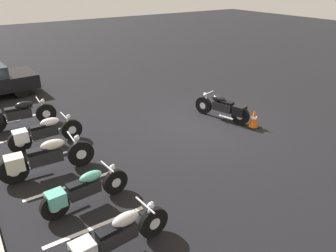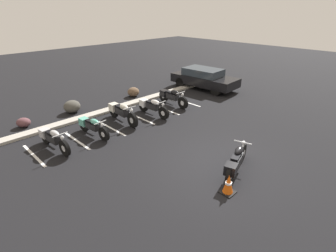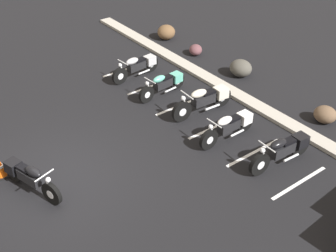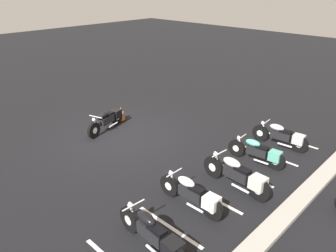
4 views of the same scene
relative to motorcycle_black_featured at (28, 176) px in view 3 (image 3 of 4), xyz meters
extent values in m
plane|color=black|center=(0.05, 0.77, -0.44)|extent=(60.00, 60.00, 0.00)
cylinder|color=black|center=(0.81, 0.23, -0.13)|extent=(0.63, 0.28, 0.63)
cylinder|color=silver|center=(0.81, 0.23, -0.13)|extent=(0.26, 0.18, 0.24)
cylinder|color=black|center=(-0.60, -0.18, -0.13)|extent=(0.63, 0.28, 0.63)
cylinder|color=silver|center=(-0.60, -0.18, -0.13)|extent=(0.26, 0.18, 0.24)
cube|color=black|center=(0.06, 0.02, 0.02)|extent=(0.77, 0.46, 0.29)
ellipsoid|color=black|center=(0.24, 0.07, 0.27)|extent=(0.58, 0.39, 0.23)
cube|color=black|center=(-0.10, -0.03, 0.21)|extent=(0.47, 0.34, 0.08)
cube|color=black|center=(-0.56, -0.16, 0.05)|extent=(0.46, 0.43, 0.32)
cylinder|color=silver|center=(0.70, 0.20, 0.12)|extent=(0.25, 0.12, 0.51)
cylinder|color=silver|center=(0.65, 0.19, 0.37)|extent=(0.20, 0.58, 0.03)
sphere|color=silver|center=(0.77, 0.22, 0.29)|extent=(0.13, 0.13, 0.13)
cylinder|color=silver|center=(-0.21, 0.08, -0.27)|extent=(0.52, 0.21, 0.07)
cylinder|color=black|center=(-3.40, 4.89, -0.13)|extent=(0.16, 0.62, 0.62)
cylinder|color=silver|center=(-3.40, 4.89, -0.13)|extent=(0.14, 0.24, 0.23)
cylinder|color=black|center=(-3.52, 6.34, -0.13)|extent=(0.16, 0.62, 0.62)
cylinder|color=silver|center=(-3.52, 6.34, -0.13)|extent=(0.14, 0.24, 0.23)
cube|color=black|center=(-3.46, 5.66, 0.01)|extent=(0.32, 0.73, 0.28)
ellipsoid|color=#B7B7BC|center=(-3.45, 5.48, 0.26)|extent=(0.28, 0.54, 0.22)
cube|color=black|center=(-3.48, 5.82, 0.19)|extent=(0.26, 0.43, 0.07)
cube|color=#B7B7BC|center=(-3.51, 6.29, 0.04)|extent=(0.37, 0.40, 0.32)
cylinder|color=silver|center=(-3.41, 5.01, 0.11)|extent=(0.08, 0.25, 0.50)
cylinder|color=silver|center=(-3.41, 5.06, 0.35)|extent=(0.58, 0.08, 0.03)
sphere|color=silver|center=(-3.40, 4.94, 0.28)|extent=(0.13, 0.13, 0.13)
cylinder|color=silver|center=(-3.35, 5.90, -0.27)|extent=(0.11, 0.52, 0.07)
cylinder|color=black|center=(-1.77, 4.91, -0.14)|extent=(0.16, 0.60, 0.59)
cylinder|color=silver|center=(-1.77, 4.91, -0.14)|extent=(0.13, 0.23, 0.23)
cylinder|color=black|center=(-1.89, 6.30, -0.14)|extent=(0.16, 0.60, 0.59)
cylinder|color=silver|center=(-1.89, 6.30, -0.14)|extent=(0.13, 0.23, 0.23)
cube|color=black|center=(-1.83, 5.65, -0.01)|extent=(0.31, 0.70, 0.27)
ellipsoid|color=#59B29E|center=(-1.82, 5.47, 0.23)|extent=(0.27, 0.52, 0.22)
cube|color=black|center=(-1.85, 5.80, 0.17)|extent=(0.25, 0.41, 0.07)
cube|color=#59B29E|center=(-1.88, 6.25, 0.02)|extent=(0.35, 0.39, 0.31)
cylinder|color=silver|center=(-1.78, 5.02, 0.09)|extent=(0.07, 0.24, 0.48)
cylinder|color=silver|center=(-1.79, 5.07, 0.32)|extent=(0.56, 0.08, 0.03)
sphere|color=silver|center=(-1.78, 4.95, 0.25)|extent=(0.13, 0.13, 0.13)
cylinder|color=silver|center=(-1.73, 5.88, -0.28)|extent=(0.10, 0.50, 0.06)
cylinder|color=black|center=(-0.17, 5.13, -0.10)|extent=(0.17, 0.69, 0.68)
cylinder|color=silver|center=(-0.17, 5.13, -0.10)|extent=(0.15, 0.27, 0.26)
cylinder|color=black|center=(-0.07, 6.73, -0.10)|extent=(0.17, 0.69, 0.68)
cylinder|color=silver|center=(-0.07, 6.73, -0.10)|extent=(0.15, 0.27, 0.26)
cube|color=black|center=(-0.12, 5.98, 0.06)|extent=(0.34, 0.80, 0.31)
ellipsoid|color=beige|center=(-0.13, 5.77, 0.34)|extent=(0.30, 0.60, 0.25)
cube|color=black|center=(-0.11, 6.16, 0.27)|extent=(0.28, 0.47, 0.08)
cube|color=beige|center=(-0.08, 6.68, 0.09)|extent=(0.40, 0.44, 0.35)
cylinder|color=silver|center=(-0.16, 5.25, 0.17)|extent=(0.08, 0.27, 0.55)
cylinder|color=silver|center=(-0.16, 5.31, 0.44)|extent=(0.64, 0.08, 0.04)
sphere|color=silver|center=(-0.17, 5.18, 0.36)|extent=(0.15, 0.15, 0.15)
cylinder|color=silver|center=(0.04, 6.23, -0.25)|extent=(0.11, 0.57, 0.07)
cylinder|color=black|center=(1.45, 4.82, -0.13)|extent=(0.12, 0.63, 0.63)
cylinder|color=silver|center=(1.45, 4.82, -0.13)|extent=(0.12, 0.24, 0.24)
cylinder|color=black|center=(1.43, 6.30, -0.13)|extent=(0.12, 0.63, 0.63)
cylinder|color=silver|center=(1.43, 6.30, -0.13)|extent=(0.12, 0.24, 0.24)
cube|color=black|center=(1.44, 5.61, 0.02)|extent=(0.27, 0.73, 0.29)
ellipsoid|color=white|center=(1.44, 5.42, 0.28)|extent=(0.25, 0.54, 0.23)
cube|color=black|center=(1.44, 5.77, 0.21)|extent=(0.23, 0.42, 0.08)
cube|color=white|center=(1.43, 6.25, 0.05)|extent=(0.35, 0.38, 0.32)
cylinder|color=silver|center=(1.44, 4.94, 0.12)|extent=(0.06, 0.25, 0.51)
cylinder|color=silver|center=(1.44, 4.99, 0.37)|extent=(0.59, 0.04, 0.03)
sphere|color=silver|center=(1.45, 4.87, 0.29)|extent=(0.13, 0.13, 0.13)
cylinder|color=silver|center=(1.57, 5.85, -0.27)|extent=(0.07, 0.52, 0.07)
cylinder|color=black|center=(3.13, 5.13, -0.11)|extent=(0.16, 0.66, 0.66)
cylinder|color=silver|center=(3.13, 5.13, -0.11)|extent=(0.14, 0.26, 0.25)
cylinder|color=black|center=(3.23, 6.67, -0.11)|extent=(0.16, 0.66, 0.66)
cylinder|color=silver|center=(3.23, 6.67, -0.11)|extent=(0.14, 0.26, 0.25)
cube|color=black|center=(3.18, 5.95, 0.04)|extent=(0.32, 0.77, 0.30)
ellipsoid|color=black|center=(3.17, 5.75, 0.31)|extent=(0.29, 0.57, 0.24)
cube|color=black|center=(3.19, 6.12, 0.24)|extent=(0.27, 0.45, 0.08)
cube|color=black|center=(3.22, 6.62, 0.07)|extent=(0.38, 0.42, 0.34)
cylinder|color=silver|center=(3.14, 5.25, 0.15)|extent=(0.08, 0.26, 0.53)
cylinder|color=silver|center=(3.14, 5.31, 0.41)|extent=(0.62, 0.07, 0.04)
sphere|color=silver|center=(3.14, 5.18, 0.33)|extent=(0.14, 0.14, 0.14)
cylinder|color=silver|center=(3.34, 6.19, -0.26)|extent=(0.10, 0.55, 0.07)
cube|color=#A8A399|center=(0.05, 7.60, -0.38)|extent=(18.00, 0.50, 0.12)
ellipsoid|color=brown|center=(-3.60, 8.60, -0.23)|extent=(0.79, 0.78, 0.42)
ellipsoid|color=brown|center=(-5.57, 8.62, -0.13)|extent=(1.06, 1.05, 0.62)
ellipsoid|color=#48453F|center=(-1.22, 8.75, -0.13)|extent=(0.92, 0.85, 0.62)
ellipsoid|color=brown|center=(2.60, 8.65, -0.17)|extent=(0.82, 0.77, 0.54)
cube|color=black|center=(-1.00, -0.39, -0.42)|extent=(0.40, 0.40, 0.03)
cone|color=#EA590F|center=(-1.00, -0.39, -0.14)|extent=(0.32, 0.32, 0.60)
cylinder|color=white|center=(-1.00, -0.39, -0.11)|extent=(0.20, 0.20, 0.06)
cube|color=white|center=(-4.23, 5.72, -0.44)|extent=(0.10, 2.10, 0.00)
cube|color=white|center=(-2.57, 5.72, -0.44)|extent=(0.10, 2.10, 0.00)
cube|color=white|center=(-0.92, 5.72, -0.44)|extent=(0.10, 2.10, 0.00)
cube|color=white|center=(0.74, 5.72, -0.44)|extent=(0.10, 2.10, 0.00)
cube|color=white|center=(2.39, 5.72, -0.44)|extent=(0.10, 2.10, 0.00)
cube|color=white|center=(4.04, 5.72, -0.44)|extent=(0.10, 2.10, 0.00)
camera|label=1|loc=(-7.57, 7.34, 4.09)|focal=35.00mm
camera|label=2|loc=(-6.53, -3.52, 4.48)|focal=28.00mm
camera|label=3|loc=(9.39, -2.72, 7.67)|focal=50.00mm
camera|label=4|loc=(6.96, 10.09, 5.11)|focal=35.00mm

